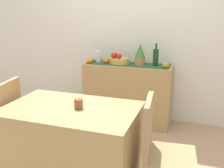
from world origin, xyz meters
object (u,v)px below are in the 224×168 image
Objects in this scene: fruit_bowl at (119,61)px; ceramic_vase at (98,57)px; sideboard_console at (128,94)px; dining_table at (73,146)px; wine_bottle at (156,57)px; coffee_cup at (79,104)px; potted_plant at (140,54)px.

fruit_bowl is 0.31m from ceramic_vase.
fruit_bowl is (-0.13, 0.00, 0.46)m from sideboard_console.
fruit_bowl is at bearing 91.08° from dining_table.
wine_bottle reaches higher than coffee_cup.
potted_plant is at bearing 80.24° from dining_table.
wine_bottle is at bearing 75.24° from coffee_cup.
dining_table is at bearing -77.18° from ceramic_vase.
sideboard_console is 14.10× the size of coffee_cup.
ceramic_vase is (-0.44, 0.00, 0.50)m from sideboard_console.
ceramic_vase is at bearing 180.00° from wine_bottle.
dining_table is (0.03, -1.49, -0.51)m from fruit_bowl.
wine_bottle is at bearing 0.00° from sideboard_console.
dining_table is at bearing -93.75° from sideboard_console.
ceramic_vase reaches higher than fruit_bowl.
sideboard_console is 0.58m from potted_plant.
dining_table is at bearing -107.35° from wine_bottle.
sideboard_console is 4.08× the size of potted_plant.
fruit_bowl reaches higher than dining_table.
coffee_cup is (0.07, 0.00, 0.41)m from dining_table.
dining_table is at bearing -99.76° from potted_plant.
coffee_cup is (-0.39, -1.48, -0.17)m from wine_bottle.
wine_bottle is 1.02× the size of potted_plant.
coffee_cup is (0.10, -1.48, -0.09)m from fruit_bowl.
potted_plant is (0.59, -0.00, 0.07)m from ceramic_vase.
dining_table is (-0.26, -1.49, -0.61)m from potted_plant.
wine_bottle is 1.54m from coffee_cup.
wine_bottle is 1.66m from dining_table.
wine_bottle reaches higher than ceramic_vase.
wine_bottle is (0.37, 0.00, 0.53)m from sideboard_console.
ceramic_vase is (-0.80, 0.00, -0.04)m from wine_bottle.
ceramic_vase reaches higher than sideboard_console.
ceramic_vase is 0.60m from potted_plant.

